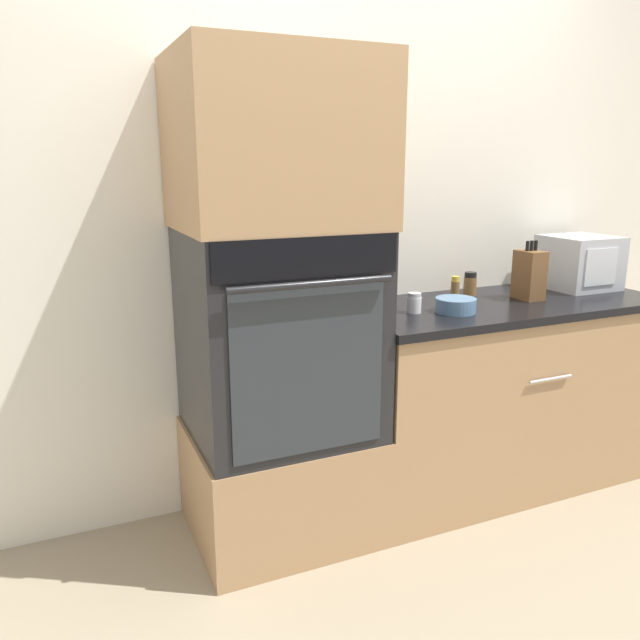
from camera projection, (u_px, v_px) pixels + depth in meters
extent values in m
plane|color=gray|center=(393.00, 548.00, 2.44)|extent=(12.00, 12.00, 0.00)
cube|color=silver|center=(327.00, 214.00, 2.70)|extent=(8.00, 0.05, 2.50)
cube|color=#A87F56|center=(281.00, 480.00, 2.52)|extent=(0.70, 0.60, 0.44)
cube|color=black|center=(279.00, 333.00, 2.37)|extent=(0.68, 0.59, 0.79)
cube|color=black|center=(309.00, 258.00, 2.02)|extent=(0.65, 0.01, 0.13)
cube|color=orange|center=(309.00, 258.00, 2.02)|extent=(0.09, 0.00, 0.03)
cube|color=#282D33|center=(309.00, 371.00, 2.12)|extent=(0.56, 0.01, 0.60)
cylinder|color=black|center=(313.00, 284.00, 2.02)|extent=(0.58, 0.02, 0.02)
cube|color=#A87F56|center=(275.00, 143.00, 2.20)|extent=(0.70, 0.60, 0.60)
cube|color=#A87F56|center=(498.00, 396.00, 2.89)|extent=(1.45, 0.60, 0.83)
cube|color=black|center=(505.00, 305.00, 2.79)|extent=(1.47, 0.63, 0.03)
cylinder|color=#B7B7BC|center=(551.00, 379.00, 2.57)|extent=(0.22, 0.01, 0.01)
cube|color=#B2B5BA|center=(579.00, 262.00, 3.04)|extent=(0.31, 0.30, 0.26)
cube|color=silver|center=(601.00, 267.00, 2.90)|extent=(0.19, 0.01, 0.17)
cube|color=brown|center=(529.00, 275.00, 2.79)|extent=(0.09, 0.13, 0.22)
cylinder|color=black|center=(527.00, 246.00, 2.75)|extent=(0.02, 0.02, 0.04)
cylinder|color=black|center=(532.00, 246.00, 2.76)|extent=(0.02, 0.02, 0.04)
cylinder|color=black|center=(536.00, 245.00, 2.77)|extent=(0.02, 0.02, 0.04)
cylinder|color=#517599|center=(456.00, 305.00, 2.56)|extent=(0.17, 0.17, 0.06)
cylinder|color=silver|center=(414.00, 305.00, 2.55)|extent=(0.06, 0.06, 0.06)
cylinder|color=#B7B7BC|center=(415.00, 295.00, 2.54)|extent=(0.05, 0.05, 0.02)
cylinder|color=brown|center=(455.00, 290.00, 2.81)|extent=(0.04, 0.04, 0.08)
cylinder|color=gold|center=(456.00, 279.00, 2.79)|extent=(0.04, 0.04, 0.02)
cylinder|color=brown|center=(470.00, 286.00, 2.88)|extent=(0.06, 0.06, 0.09)
cylinder|color=black|center=(471.00, 275.00, 2.87)|extent=(0.05, 0.05, 0.02)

